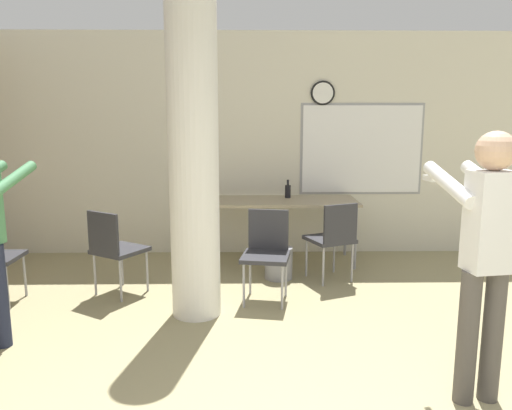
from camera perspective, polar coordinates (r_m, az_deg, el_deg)
wall_back at (r=6.43m, az=1.41°, el=6.86°), size 8.00×0.15×2.80m
support_pillar at (r=4.35m, az=-7.15°, el=5.12°), size 0.43×0.43×2.80m
folding_table at (r=6.01m, az=2.96°, el=0.11°), size 1.80×0.71×0.78m
bottle_on_table at (r=6.15m, az=3.66°, el=1.62°), size 0.07×0.07×0.22m
waste_bin at (r=5.54m, az=2.60°, el=-6.62°), size 0.31×0.31×0.35m
chair_near_pillar at (r=5.13m, az=-15.88°, el=-4.52°), size 0.61×0.61×0.87m
chair_table_front at (r=4.84m, az=1.22°, el=-5.01°), size 0.51×0.51×0.87m
chair_table_right at (r=5.42m, az=8.82°, el=-3.45°), size 0.58×0.58×0.87m
person_playing_side at (r=3.33m, az=24.68°, el=-4.37°), size 0.44×0.65×1.70m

